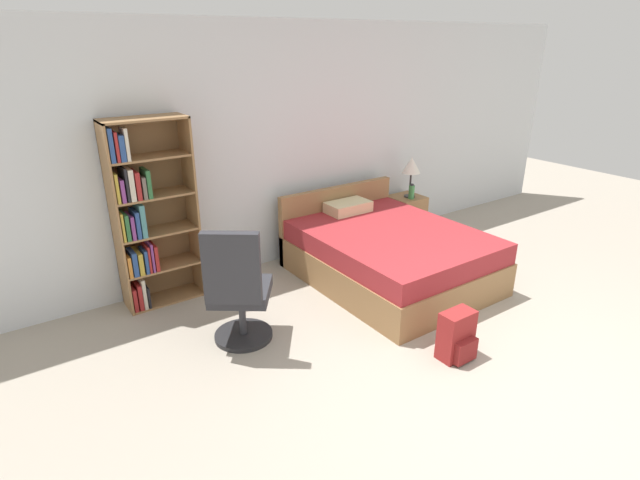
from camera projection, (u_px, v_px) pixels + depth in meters
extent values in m
plane|color=#A39989|center=(533.00, 404.00, 3.53)|extent=(14.00, 14.00, 0.00)
cube|color=silver|center=(290.00, 146.00, 5.50)|extent=(9.00, 0.06, 2.60)
cube|color=olive|center=(115.00, 222.00, 4.44)|extent=(0.02, 0.33, 1.77)
cube|color=olive|center=(192.00, 207.00, 4.82)|extent=(0.02, 0.33, 1.77)
cube|color=brown|center=(150.00, 210.00, 4.75)|extent=(0.74, 0.01, 1.77)
cube|color=olive|center=(166.00, 298.00, 4.96)|extent=(0.70, 0.31, 0.02)
cube|color=maroon|center=(133.00, 298.00, 4.70)|extent=(0.04, 0.18, 0.23)
cube|color=maroon|center=(137.00, 294.00, 4.74)|extent=(0.04, 0.24, 0.25)
cube|color=beige|center=(142.00, 291.00, 4.74)|extent=(0.03, 0.21, 0.30)
cube|color=black|center=(146.00, 294.00, 4.79)|extent=(0.02, 0.24, 0.21)
cube|color=olive|center=(162.00, 265.00, 4.83)|extent=(0.70, 0.31, 0.02)
cube|color=orange|center=(127.00, 265.00, 4.58)|extent=(0.03, 0.22, 0.20)
cube|color=navy|center=(133.00, 262.00, 4.60)|extent=(0.04, 0.21, 0.23)
cube|color=gold|center=(138.00, 261.00, 4.65)|extent=(0.04, 0.25, 0.21)
cube|color=navy|center=(144.00, 260.00, 4.65)|extent=(0.03, 0.18, 0.23)
cube|color=maroon|center=(146.00, 257.00, 4.67)|extent=(0.02, 0.23, 0.26)
cube|color=#7A387F|center=(149.00, 255.00, 4.69)|extent=(0.02, 0.23, 0.28)
cube|color=maroon|center=(153.00, 256.00, 4.71)|extent=(0.03, 0.24, 0.25)
cube|color=olive|center=(157.00, 231.00, 4.70)|extent=(0.70, 0.31, 0.02)
cube|color=gold|center=(120.00, 225.00, 4.45)|extent=(0.02, 0.26, 0.26)
cube|color=#2D6638|center=(125.00, 225.00, 4.47)|extent=(0.03, 0.24, 0.24)
cube|color=#7A387F|center=(130.00, 226.00, 4.49)|extent=(0.03, 0.23, 0.22)
cube|color=navy|center=(135.00, 223.00, 4.51)|extent=(0.04, 0.22, 0.25)
cube|color=teal|center=(140.00, 219.00, 4.53)|extent=(0.04, 0.24, 0.31)
cube|color=olive|center=(153.00, 195.00, 4.56)|extent=(0.70, 0.31, 0.02)
cube|color=gold|center=(115.00, 187.00, 4.30)|extent=(0.03, 0.21, 0.26)
cube|color=#7A387F|center=(120.00, 190.00, 4.34)|extent=(0.03, 0.21, 0.20)
cube|color=black|center=(124.00, 183.00, 4.35)|extent=(0.02, 0.25, 0.30)
cube|color=beige|center=(129.00, 184.00, 4.37)|extent=(0.04, 0.23, 0.28)
cube|color=maroon|center=(135.00, 184.00, 4.40)|extent=(0.04, 0.22, 0.25)
cube|color=#665B51|center=(141.00, 186.00, 4.44)|extent=(0.03, 0.23, 0.20)
cube|color=#2D6638|center=(146.00, 183.00, 4.45)|extent=(0.04, 0.21, 0.25)
cube|color=olive|center=(148.00, 157.00, 4.43)|extent=(0.70, 0.31, 0.02)
cube|color=navy|center=(108.00, 144.00, 4.18)|extent=(0.04, 0.26, 0.29)
cube|color=maroon|center=(114.00, 146.00, 4.20)|extent=(0.03, 0.21, 0.25)
cube|color=navy|center=(119.00, 147.00, 4.22)|extent=(0.04, 0.21, 0.22)
cube|color=beige|center=(125.00, 144.00, 4.22)|extent=(0.03, 0.18, 0.28)
cube|color=olive|center=(143.00, 119.00, 4.30)|extent=(0.74, 0.33, 0.02)
cube|color=olive|center=(390.00, 265.00, 5.29)|extent=(1.55, 1.97, 0.35)
cube|color=maroon|center=(391.00, 240.00, 5.19)|extent=(1.52, 1.93, 0.21)
cube|color=olive|center=(337.00, 220.00, 5.92)|extent=(1.55, 0.08, 0.81)
cube|color=beige|center=(348.00, 207.00, 5.68)|extent=(0.50, 0.30, 0.12)
cylinder|color=#232326|center=(244.00, 335.00, 4.32)|extent=(0.50, 0.50, 0.04)
cylinder|color=#333338|center=(242.00, 315.00, 4.24)|extent=(0.06, 0.06, 0.36)
cube|color=#2D2D33|center=(241.00, 291.00, 4.16)|extent=(0.67, 0.67, 0.10)
cube|color=#2D2D33|center=(232.00, 269.00, 3.77)|extent=(0.40, 0.32, 0.58)
cube|color=olive|center=(405.00, 216.00, 6.50)|extent=(0.41, 0.39, 0.52)
sphere|color=tan|center=(418.00, 212.00, 6.30)|extent=(0.02, 0.02, 0.02)
cylinder|color=#333333|center=(409.00, 196.00, 6.38)|extent=(0.14, 0.14, 0.02)
cylinder|color=#333333|center=(410.00, 184.00, 6.32)|extent=(0.02, 0.02, 0.30)
cone|color=white|center=(412.00, 165.00, 6.23)|extent=(0.23, 0.23, 0.20)
cylinder|color=#3F8C4C|center=(411.00, 192.00, 6.28)|extent=(0.07, 0.07, 0.17)
cylinder|color=#2D2D33|center=(412.00, 185.00, 6.25)|extent=(0.05, 0.05, 0.02)
cube|color=maroon|center=(456.00, 335.00, 3.99)|extent=(0.28, 0.17, 0.41)
cube|color=maroon|center=(466.00, 351.00, 3.94)|extent=(0.22, 0.06, 0.18)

